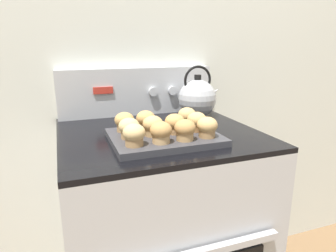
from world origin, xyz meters
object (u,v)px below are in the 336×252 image
muffin_r1_c1 (153,126)px  muffin_r2_c1 (146,120)px  muffin_r1_c3 (197,121)px  muffin_r1_c0 (129,128)px  muffin_r1_c2 (175,124)px  tea_kettle (198,98)px  muffin_pan (164,137)px  muffin_r0_c0 (134,135)px  muffin_r0_c1 (161,132)px  muffin_r0_c2 (185,130)px  muffin_r0_c3 (207,127)px  muffin_r2_c3 (187,116)px  muffin_r2_c0 (124,122)px  stove_range (159,238)px

muffin_r1_c1 → muffin_r2_c1: same height
muffin_r1_c3 → muffin_r1_c0: bearing=-179.4°
muffin_r1_c2 → muffin_r1_c3: 0.08m
muffin_r1_c3 → tea_kettle: (0.13, 0.27, 0.03)m
muffin_r1_c0 → muffin_r1_c2: (0.16, 0.00, 0.00)m
muffin_pan → muffin_r1_c1: size_ratio=5.29×
muffin_r0_c0 → muffin_pan: bearing=32.7°
muffin_r1_c3 → muffin_r0_c1: bearing=-153.1°
muffin_r0_c0 → muffin_r1_c1: 0.11m
muffin_r1_c1 → muffin_r1_c3: size_ratio=1.00×
tea_kettle → muffin_r1_c2: bearing=-128.4°
muffin_pan → tea_kettle: (0.25, 0.27, 0.08)m
muffin_r0_c2 → muffin_r0_c3: 0.08m
muffin_r1_c1 → muffin_r2_c3: 0.18m
muffin_r1_c1 → muffin_r0_c3: bearing=-25.2°
muffin_r1_c1 → muffin_r1_c2: (0.08, 0.00, 0.00)m
muffin_r0_c1 → muffin_r1_c2: bearing=46.5°
muffin_r1_c0 → muffin_r0_c3: bearing=-17.1°
muffin_r1_c0 → muffin_r2_c0: size_ratio=1.00×
muffin_r0_c2 → muffin_r2_c3: same height
muffin_r0_c3 → muffin_r1_c0: size_ratio=1.00×
muffin_r0_c2 → muffin_r2_c1: size_ratio=1.00×
muffin_r1_c1 → muffin_r2_c0: size_ratio=1.00×
muffin_pan → muffin_r1_c1: bearing=-178.3°
muffin_r2_c1 → muffin_r1_c2: bearing=-46.4°
muffin_r0_c0 → muffin_r0_c1: size_ratio=1.00×
muffin_pan → muffin_r1_c2: size_ratio=5.29×
stove_range → muffin_r1_c1: (-0.06, -0.11, 0.52)m
muffin_pan → muffin_r1_c2: muffin_r1_c2 is taller
muffin_r2_c0 → muffin_pan: bearing=-35.2°
muffin_r0_c0 → muffin_r0_c3: 0.24m
muffin_r1_c3 → muffin_r2_c1: bearing=153.0°
muffin_r0_c0 → muffin_r2_c0: (0.01, 0.16, 0.00)m
muffin_r1_c1 → tea_kettle: size_ratio=0.30×
muffin_r0_c1 → muffin_r0_c2: bearing=-0.8°
muffin_r1_c2 → tea_kettle: 0.34m
muffin_pan → muffin_r1_c1: (-0.04, -0.00, 0.04)m
muffin_r0_c1 → muffin_r2_c1: size_ratio=1.00×
muffin_r0_c3 → muffin_r1_c2: bearing=137.5°
stove_range → muffin_r0_c3: 0.57m
muffin_r0_c0 → muffin_r1_c0: bearing=88.1°
muffin_r2_c1 → tea_kettle: tea_kettle is taller
muffin_r0_c3 → muffin_r1_c1: 0.18m
muffin_r0_c0 → muffin_r2_c1: (0.08, 0.16, 0.00)m
muffin_r1_c0 → muffin_pan: bearing=1.2°
muffin_r0_c0 → muffin_r1_c1: (0.08, 0.08, 0.00)m
muffin_r0_c2 → muffin_r2_c3: 0.18m
muffin_r0_c2 → muffin_r1_c0: (-0.16, 0.08, 0.00)m
muffin_r2_c1 → muffin_r0_c1: bearing=-89.3°
muffin_r0_c1 → muffin_r1_c1: size_ratio=1.00×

